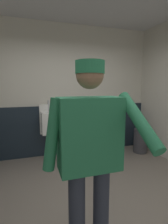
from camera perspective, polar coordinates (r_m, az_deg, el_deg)
name	(u,v)px	position (r m, az deg, el deg)	size (l,w,h in m)	color
ground_plane	(95,210)	(2.54, 3.69, -29.52)	(4.61, 4.51, 0.04)	slate
wall_back	(63,91)	(3.94, -6.89, 6.83)	(4.61, 0.12, 2.86)	beige
wainscot_band_back	(64,130)	(3.99, -6.46, -5.82)	(4.01, 0.03, 1.11)	#19232D
urinal_solo	(50,122)	(3.75, -11.19, -3.39)	(0.40, 0.34, 1.24)	white
person	(90,150)	(1.44, 1.92, -12.43)	(0.72, 0.60, 1.73)	#2D3342
trash_bin	(140,141)	(4.31, 18.01, -8.93)	(0.31, 0.31, 0.56)	#38383D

